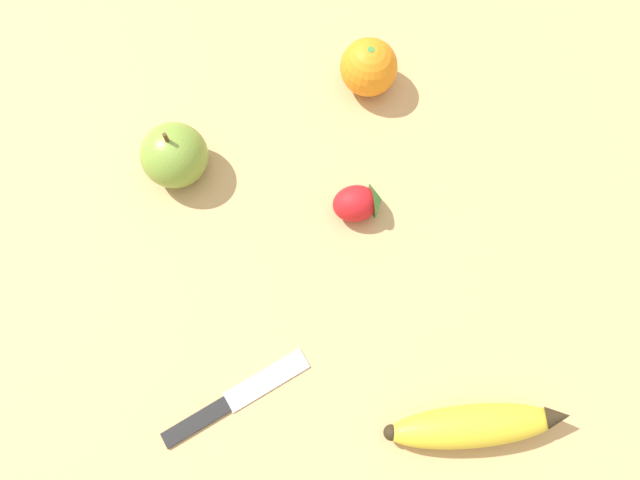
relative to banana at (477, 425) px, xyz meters
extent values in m
plane|color=tan|center=(-0.15, 0.00, -0.02)|extent=(3.00, 3.00, 0.00)
ellipsoid|color=yellow|center=(0.00, 0.00, 0.00)|extent=(0.09, 0.17, 0.04)
cone|color=#2D2314|center=(0.03, 0.07, 0.01)|extent=(0.03, 0.03, 0.03)
sphere|color=#2D2314|center=(-0.03, -0.08, 0.00)|extent=(0.02, 0.02, 0.02)
sphere|color=orange|center=(-0.40, 0.07, 0.01)|extent=(0.07, 0.07, 0.07)
cylinder|color=#3D8438|center=(-0.40, 0.07, 0.05)|extent=(0.01, 0.01, 0.00)
ellipsoid|color=red|center=(-0.26, -0.01, 0.00)|extent=(0.05, 0.06, 0.04)
cone|color=#3D8438|center=(-0.25, 0.01, 0.00)|extent=(0.04, 0.02, 0.04)
ellipsoid|color=olive|center=(-0.39, -0.17, 0.01)|extent=(0.07, 0.07, 0.07)
cylinder|color=#4C3319|center=(-0.39, -0.17, 0.05)|extent=(0.00, 0.00, 0.01)
cube|color=silver|center=(-0.12, -0.17, -0.02)|extent=(0.03, 0.09, 0.00)
cube|color=black|center=(-0.11, -0.25, -0.02)|extent=(0.03, 0.07, 0.01)
camera|label=1|loc=(-0.03, -0.15, 0.63)|focal=35.00mm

